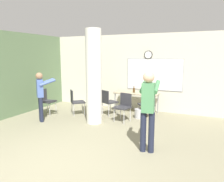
% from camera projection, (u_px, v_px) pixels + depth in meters
% --- Properties ---
extents(ground_plane, '(24.00, 24.00, 0.00)m').
position_uv_depth(ground_plane, '(47.00, 172.00, 3.84)').
color(ground_plane, gray).
extents(wall_left_accent, '(0.12, 7.00, 2.80)m').
position_uv_depth(wall_left_accent, '(13.00, 75.00, 7.28)').
color(wall_left_accent, '#5B7551').
rests_on(wall_left_accent, ground_plane).
extents(wall_back, '(8.00, 0.15, 2.80)m').
position_uv_depth(wall_back, '(137.00, 72.00, 8.16)').
color(wall_back, beige).
rests_on(wall_back, ground_plane).
extents(support_pillar, '(0.47, 0.47, 2.80)m').
position_uv_depth(support_pillar, '(94.00, 77.00, 6.46)').
color(support_pillar, silver).
rests_on(support_pillar, ground_plane).
extents(folding_table, '(1.55, 0.66, 0.73)m').
position_uv_depth(folding_table, '(137.00, 94.00, 7.73)').
color(folding_table, tan).
rests_on(folding_table, ground_plane).
extents(bottle_on_table, '(0.07, 0.07, 0.24)m').
position_uv_depth(bottle_on_table, '(134.00, 90.00, 7.72)').
color(bottle_on_table, '#4C3319').
rests_on(bottle_on_table, folding_table).
extents(waste_bin, '(0.31, 0.31, 0.30)m').
position_uv_depth(waste_bin, '(139.00, 114.00, 7.13)').
color(waste_bin, '#B2B2B7').
rests_on(waste_bin, ground_plane).
extents(chair_table_front, '(0.52, 0.52, 0.87)m').
position_uv_depth(chair_table_front, '(124.00, 105.00, 6.75)').
color(chair_table_front, '#2D2D33').
rests_on(chair_table_front, ground_plane).
extents(chair_table_left, '(0.59, 0.59, 0.87)m').
position_uv_depth(chair_table_left, '(108.00, 101.00, 7.44)').
color(chair_table_left, '#2D2D33').
rests_on(chair_table_left, ground_plane).
extents(chair_by_left_wall, '(0.47, 0.47, 0.87)m').
position_uv_depth(chair_by_left_wall, '(46.00, 100.00, 7.59)').
color(chair_by_left_wall, '#2D2D33').
rests_on(chair_by_left_wall, ground_plane).
extents(chair_near_pillar, '(0.62, 0.62, 0.87)m').
position_uv_depth(chair_near_pillar, '(76.00, 100.00, 7.45)').
color(chair_near_pillar, '#2D2D33').
rests_on(chair_near_pillar, ground_plane).
extents(chair_table_right, '(0.62, 0.62, 0.87)m').
position_uv_depth(chair_table_right, '(147.00, 103.00, 7.01)').
color(chair_table_right, '#2D2D33').
rests_on(chair_table_right, ground_plane).
extents(person_playing_side, '(0.43, 0.66, 1.72)m').
position_uv_depth(person_playing_side, '(148.00, 105.00, 4.53)').
color(person_playing_side, '#1E2338').
rests_on(person_playing_side, ground_plane).
extents(person_watching_back, '(0.56, 0.60, 1.52)m').
position_uv_depth(person_watching_back, '(41.00, 93.00, 6.68)').
color(person_watching_back, '#1E2338').
rests_on(person_watching_back, ground_plane).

